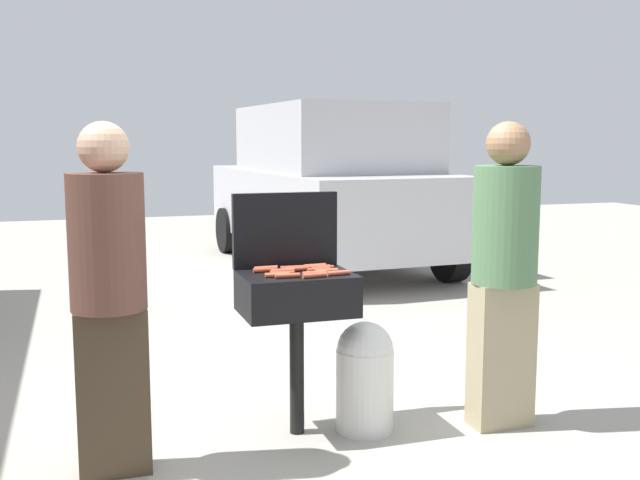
{
  "coord_description": "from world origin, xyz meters",
  "views": [
    {
      "loc": [
        -1.1,
        -3.83,
        1.61
      ],
      "look_at": [
        0.31,
        0.48,
        1.0
      ],
      "focal_mm": 42.01,
      "sensor_mm": 36.0,
      "label": 1
    }
  ],
  "objects_px": {
    "hot_dog_0": "(287,276)",
    "hot_dog_11": "(296,269)",
    "bbq_grill": "(297,299)",
    "hot_dog_13": "(338,273)",
    "hot_dog_8": "(265,270)",
    "hot_dog_3": "(282,273)",
    "parked_minivan": "(329,186)",
    "person_right": "(504,264)",
    "hot_dog_10": "(266,268)",
    "hot_dog_14": "(322,268)",
    "hot_dog_15": "(277,275)",
    "hot_dog_6": "(315,273)",
    "hot_dog_9": "(315,275)",
    "hot_dog_7": "(282,271)",
    "person_left": "(109,287)",
    "hot_dog_2": "(319,270)",
    "hot_dog_12": "(315,266)",
    "hot_dog_4": "(319,267)",
    "hot_dog_1": "(292,268)",
    "hot_dog_5": "(327,271)",
    "propane_tank": "(365,374)"
  },
  "relations": [
    {
      "from": "hot_dog_3",
      "to": "hot_dog_8",
      "type": "bearing_deg",
      "value": 116.36
    },
    {
      "from": "hot_dog_11",
      "to": "hot_dog_13",
      "type": "xyz_separation_m",
      "value": [
        0.18,
        -0.18,
        0.0
      ]
    },
    {
      "from": "hot_dog_3",
      "to": "hot_dog_9",
      "type": "height_order",
      "value": "same"
    },
    {
      "from": "person_right",
      "to": "bbq_grill",
      "type": "bearing_deg",
      "value": -9.25
    },
    {
      "from": "hot_dog_6",
      "to": "hot_dog_10",
      "type": "height_order",
      "value": "same"
    },
    {
      "from": "hot_dog_6",
      "to": "hot_dog_8",
      "type": "xyz_separation_m",
      "value": [
        -0.22,
        0.18,
        0.0
      ]
    },
    {
      "from": "hot_dog_4",
      "to": "hot_dog_3",
      "type": "bearing_deg",
      "value": -153.38
    },
    {
      "from": "hot_dog_14",
      "to": "person_left",
      "type": "distance_m",
      "value": 1.17
    },
    {
      "from": "hot_dog_7",
      "to": "hot_dog_8",
      "type": "xyz_separation_m",
      "value": [
        -0.08,
        0.05,
        0.0
      ]
    },
    {
      "from": "hot_dog_0",
      "to": "parked_minivan",
      "type": "height_order",
      "value": "parked_minivan"
    },
    {
      "from": "hot_dog_3",
      "to": "hot_dog_6",
      "type": "bearing_deg",
      "value": -18.61
    },
    {
      "from": "bbq_grill",
      "to": "hot_dog_13",
      "type": "bearing_deg",
      "value": -33.27
    },
    {
      "from": "hot_dog_2",
      "to": "hot_dog_6",
      "type": "height_order",
      "value": "same"
    },
    {
      "from": "hot_dog_3",
      "to": "parked_minivan",
      "type": "xyz_separation_m",
      "value": [
        2.02,
        5.19,
        0.12
      ]
    },
    {
      "from": "hot_dog_11",
      "to": "hot_dog_12",
      "type": "relative_size",
      "value": 1.0
    },
    {
      "from": "hot_dog_5",
      "to": "person_left",
      "type": "relative_size",
      "value": 0.08
    },
    {
      "from": "hot_dog_2",
      "to": "hot_dog_8",
      "type": "relative_size",
      "value": 1.0
    },
    {
      "from": "hot_dog_14",
      "to": "hot_dog_3",
      "type": "bearing_deg",
      "value": -161.17
    },
    {
      "from": "hot_dog_1",
      "to": "hot_dog_7",
      "type": "bearing_deg",
      "value": -136.07
    },
    {
      "from": "hot_dog_10",
      "to": "hot_dog_8",
      "type": "bearing_deg",
      "value": -108.23
    },
    {
      "from": "hot_dog_3",
      "to": "hot_dog_11",
      "type": "height_order",
      "value": "same"
    },
    {
      "from": "hot_dog_2",
      "to": "hot_dog_13",
      "type": "relative_size",
      "value": 1.0
    },
    {
      "from": "hot_dog_0",
      "to": "person_right",
      "type": "xyz_separation_m",
      "value": [
        1.21,
        -0.13,
        0.02
      ]
    },
    {
      "from": "hot_dog_9",
      "to": "hot_dog_11",
      "type": "height_order",
      "value": "same"
    },
    {
      "from": "bbq_grill",
      "to": "hot_dog_12",
      "type": "height_order",
      "value": "hot_dog_12"
    },
    {
      "from": "hot_dog_0",
      "to": "hot_dog_11",
      "type": "xyz_separation_m",
      "value": [
        0.1,
        0.18,
        0.0
      ]
    },
    {
      "from": "hot_dog_5",
      "to": "propane_tank",
      "type": "height_order",
      "value": "hot_dog_5"
    },
    {
      "from": "hot_dog_13",
      "to": "hot_dog_10",
      "type": "bearing_deg",
      "value": 142.05
    },
    {
      "from": "bbq_grill",
      "to": "person_right",
      "type": "height_order",
      "value": "person_right"
    },
    {
      "from": "hot_dog_12",
      "to": "person_left",
      "type": "distance_m",
      "value": 1.17
    },
    {
      "from": "bbq_grill",
      "to": "hot_dog_3",
      "type": "height_order",
      "value": "hot_dog_3"
    },
    {
      "from": "hot_dog_0",
      "to": "hot_dog_5",
      "type": "distance_m",
      "value": 0.25
    },
    {
      "from": "hot_dog_0",
      "to": "hot_dog_9",
      "type": "bearing_deg",
      "value": -14.75
    },
    {
      "from": "hot_dog_3",
      "to": "hot_dog_8",
      "type": "relative_size",
      "value": 1.0
    },
    {
      "from": "hot_dog_7",
      "to": "person_right",
      "type": "height_order",
      "value": "person_right"
    },
    {
      "from": "hot_dog_9",
      "to": "hot_dog_12",
      "type": "xyz_separation_m",
      "value": [
        0.09,
        0.27,
        0.0
      ]
    },
    {
      "from": "hot_dog_10",
      "to": "hot_dog_14",
      "type": "xyz_separation_m",
      "value": [
        0.3,
        -0.09,
        0.0
      ]
    },
    {
      "from": "hot_dog_10",
      "to": "hot_dog_3",
      "type": "bearing_deg",
      "value": -75.92
    },
    {
      "from": "hot_dog_13",
      "to": "hot_dog_15",
      "type": "height_order",
      "value": "same"
    },
    {
      "from": "hot_dog_15",
      "to": "bbq_grill",
      "type": "bearing_deg",
      "value": 33.49
    },
    {
      "from": "person_right",
      "to": "hot_dog_3",
      "type": "bearing_deg",
      "value": -6.21
    },
    {
      "from": "hot_dog_2",
      "to": "hot_dog_14",
      "type": "bearing_deg",
      "value": 50.91
    },
    {
      "from": "bbq_grill",
      "to": "hot_dog_3",
      "type": "relative_size",
      "value": 6.89
    },
    {
      "from": "hot_dog_3",
      "to": "hot_dog_8",
      "type": "height_order",
      "value": "same"
    },
    {
      "from": "bbq_grill",
      "to": "hot_dog_8",
      "type": "bearing_deg",
      "value": 153.08
    },
    {
      "from": "hot_dog_3",
      "to": "person_right",
      "type": "xyz_separation_m",
      "value": [
        1.22,
        -0.2,
        0.02
      ]
    },
    {
      "from": "hot_dog_8",
      "to": "hot_dog_13",
      "type": "bearing_deg",
      "value": -30.56
    },
    {
      "from": "person_right",
      "to": "hot_dog_13",
      "type": "bearing_deg",
      "value": -4.21
    },
    {
      "from": "hot_dog_4",
      "to": "parked_minivan",
      "type": "xyz_separation_m",
      "value": [
        1.78,
        5.07,
        0.12
      ]
    },
    {
      "from": "parked_minivan",
      "to": "hot_dog_6",
      "type": "bearing_deg",
      "value": 67.4
    }
  ]
}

